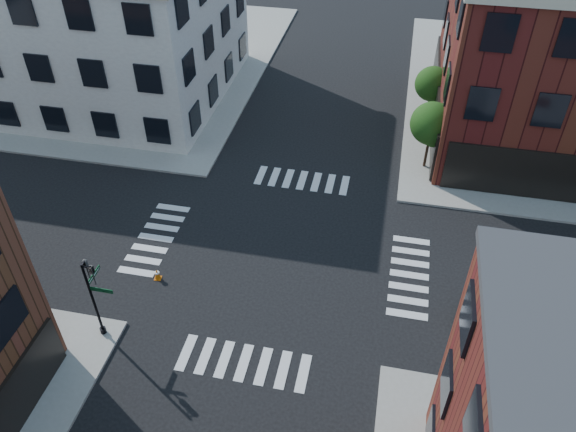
{
  "coord_description": "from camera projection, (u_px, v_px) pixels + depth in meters",
  "views": [
    {
      "loc": [
        4.99,
        -21.2,
        21.1
      ],
      "look_at": [
        0.45,
        0.46,
        2.5
      ],
      "focal_mm": 35.0,
      "sensor_mm": 36.0,
      "label": 1
    }
  ],
  "objects": [
    {
      "name": "ground",
      "position": [
        278.0,
        256.0,
        30.24
      ],
      "size": [
        120.0,
        120.0,
        0.0
      ],
      "primitive_type": "plane",
      "color": "black",
      "rests_on": "ground"
    },
    {
      "name": "sidewalk_nw",
      "position": [
        97.0,
        58.0,
        49.23
      ],
      "size": [
        30.0,
        30.0,
        0.15
      ],
      "primitive_type": "cube",
      "color": "gray",
      "rests_on": "ground"
    },
    {
      "name": "building_nw",
      "position": [
        75.0,
        19.0,
        41.68
      ],
      "size": [
        22.0,
        16.0,
        11.0
      ],
      "primitive_type": "cube",
      "color": "beige",
      "rests_on": "ground"
    },
    {
      "name": "tree_near",
      "position": [
        433.0,
        126.0,
        34.5
      ],
      "size": [
        2.69,
        2.69,
        4.49
      ],
      "color": "black",
      "rests_on": "ground"
    },
    {
      "name": "tree_far",
      "position": [
        433.0,
        86.0,
        39.18
      ],
      "size": [
        2.43,
        2.43,
        4.07
      ],
      "color": "black",
      "rests_on": "ground"
    },
    {
      "name": "signal_pole",
      "position": [
        94.0,
        291.0,
        24.46
      ],
      "size": [
        1.29,
        1.24,
        4.6
      ],
      "color": "black",
      "rests_on": "ground"
    },
    {
      "name": "box_truck",
      "position": [
        570.0,
        303.0,
        25.16
      ],
      "size": [
        8.29,
        3.22,
        3.68
      ],
      "rotation": [
        0.0,
        0.0,
        0.1
      ],
      "color": "silver",
      "rests_on": "ground"
    },
    {
      "name": "traffic_cone",
      "position": [
        157.0,
        274.0,
        28.75
      ],
      "size": [
        0.39,
        0.39,
        0.65
      ],
      "rotation": [
        0.0,
        0.0,
        0.1
      ],
      "color": "orange",
      "rests_on": "ground"
    }
  ]
}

